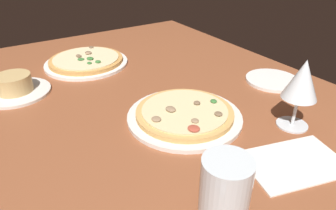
# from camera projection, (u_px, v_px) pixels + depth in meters

# --- Properties ---
(dining_table) EXTENTS (1.50, 1.10, 0.04)m
(dining_table) POSITION_uv_depth(u_px,v_px,m) (152.00, 119.00, 0.79)
(dining_table) COLOR brown
(dining_table) RESTS_ON ground
(pizza_main) EXTENTS (0.28, 0.28, 0.03)m
(pizza_main) POSITION_uv_depth(u_px,v_px,m) (185.00, 114.00, 0.75)
(pizza_main) COLOR silver
(pizza_main) RESTS_ON dining_table
(pizza_side) EXTENTS (0.28, 0.28, 0.03)m
(pizza_side) POSITION_uv_depth(u_px,v_px,m) (86.00, 61.00, 1.06)
(pizza_side) COLOR white
(pizza_side) RESTS_ON dining_table
(ramekin_on_saucer) EXTENTS (0.19, 0.19, 0.06)m
(ramekin_on_saucer) POSITION_uv_depth(u_px,v_px,m) (15.00, 87.00, 0.86)
(ramekin_on_saucer) COLOR silver
(ramekin_on_saucer) RESTS_ON dining_table
(wine_glass_near) EXTENTS (0.08, 0.08, 0.17)m
(wine_glass_near) POSITION_uv_depth(u_px,v_px,m) (302.00, 81.00, 0.67)
(wine_glass_near) COLOR silver
(wine_glass_near) RESTS_ON dining_table
(water_glass) EXTENTS (0.08, 0.08, 0.12)m
(water_glass) POSITION_uv_depth(u_px,v_px,m) (225.00, 194.00, 0.47)
(water_glass) COLOR silver
(water_glass) RESTS_ON dining_table
(side_plate) EXTENTS (0.16, 0.16, 0.01)m
(side_plate) POSITION_uv_depth(u_px,v_px,m) (272.00, 80.00, 0.94)
(side_plate) COLOR white
(side_plate) RESTS_ON dining_table
(paper_menu) EXTENTS (0.18, 0.22, 0.00)m
(paper_menu) POSITION_uv_depth(u_px,v_px,m) (294.00, 163.00, 0.61)
(paper_menu) COLOR white
(paper_menu) RESTS_ON dining_table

